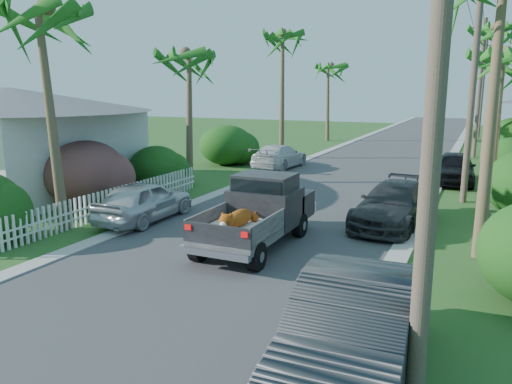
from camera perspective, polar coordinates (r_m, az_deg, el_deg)
The scene contains 27 objects.
ground at distance 11.56m, azimuth -10.35°, elevation -11.71°, with size 120.00×120.00×0.00m, color #285821.
road at distance 34.49m, azimuth 14.13°, elevation 3.83°, with size 8.00×100.00×0.02m, color #38383A.
curb_left at distance 35.51m, azimuth 7.29°, elevation 4.34°, with size 0.60×100.00×0.06m, color #A5A39E.
curb_right at distance 33.98m, azimuth 21.27°, elevation 3.30°, with size 0.60×100.00×0.06m, color #A5A39E.
pickup_truck at distance 14.87m, azimuth 0.61°, elevation -2.08°, with size 1.98×5.12×2.06m.
parked_car_rn at distance 8.20m, azimuth 10.88°, elevation -15.50°, with size 1.78×5.09×1.68m, color #2B2D30.
parked_car_rm at distance 17.46m, azimuth 15.49°, elevation -1.43°, with size 1.99×4.90×1.42m, color #2B2D30.
parked_car_rf at distance 26.23m, azimuth 21.80°, elevation 2.58°, with size 1.79×4.45×1.52m, color black.
parked_car_ln at distance 17.81m, azimuth -12.64°, elevation -1.03°, with size 1.68×4.17×1.42m, color silver.
parked_car_lf at distance 28.99m, azimuth 2.68°, elevation 4.07°, with size 1.92×4.73×1.37m, color silver.
palm_l_a at distance 17.16m, azimuth -23.26°, elevation 18.79°, with size 4.40×4.40×8.20m.
palm_l_b at distance 24.43m, azimuth -7.82°, elevation 15.38°, with size 4.40×4.40×7.40m.
palm_l_c at distance 33.13m, azimuth 3.08°, elevation 17.55°, with size 4.40×4.40×9.20m.
palm_l_d at distance 44.51m, azimuth 8.32°, elevation 14.07°, with size 4.40×4.40×7.70m.
palm_r_b at distance 23.67m, azimuth 26.43°, elevation 13.94°, with size 4.40×4.40×7.20m.
palm_r_c at distance 34.80m, azimuth 25.66°, elevation 16.50°, with size 4.40×4.40×9.40m.
palm_r_d at distance 48.67m, azimuth 25.72°, elevation 13.20°, with size 4.40×4.40×8.00m.
shrub_l_b at distance 20.50m, azimuth -18.84°, elevation 1.97°, with size 3.00×3.30×2.60m, color #A8184A.
shrub_l_c at distance 23.33m, azimuth -11.35°, elevation 2.75°, with size 2.40×2.64×2.00m, color #194313.
shrub_l_d at distance 30.36m, azimuth -3.40°, elevation 5.39°, with size 3.20×3.52×2.40m, color #194313.
shrub_r_c at distance 28.87m, azimuth 27.11°, elevation 3.48°, with size 2.60×2.86×2.10m, color #194313.
picket_fence at distance 19.10m, azimuth -15.77°, elevation -0.97°, with size 0.10×11.00×1.00m, color white.
house_left at distance 24.87m, azimuth -26.16°, elevation 4.93°, with size 9.00×8.00×4.60m.
utility_pole_a at distance 6.65m, azimuth 19.92°, elevation 11.35°, with size 1.60×0.26×9.00m.
utility_pole_b at distance 21.63m, azimuth 23.53°, elevation 10.90°, with size 1.60×0.26×9.00m.
utility_pole_c at distance 36.63m, azimuth 24.19°, elevation 10.82°, with size 1.60×0.26×9.00m.
utility_pole_d at distance 51.63m, azimuth 24.46°, elevation 10.78°, with size 1.60×0.26×9.00m.
Camera 1 is at (6.20, -8.62, 4.57)m, focal length 35.00 mm.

